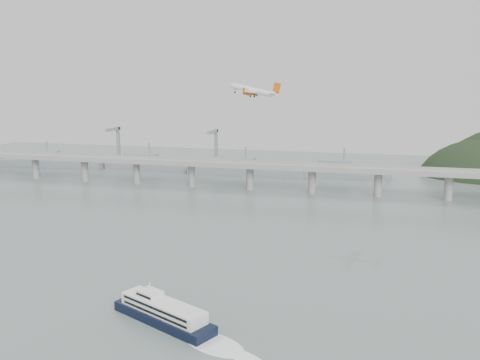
# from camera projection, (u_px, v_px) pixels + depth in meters

# --- Properties ---
(ground) EXTENTS (900.00, 900.00, 0.00)m
(ground) POSITION_uv_depth(u_px,v_px,m) (207.00, 287.00, 213.91)
(ground) COLOR slate
(ground) RESTS_ON ground
(bridge) EXTENTS (800.00, 22.00, 23.90)m
(bridge) POSITION_uv_depth(u_px,v_px,m) (285.00, 170.00, 400.96)
(bridge) COLOR gray
(bridge) RESTS_ON ground
(distant_fleet) EXTENTS (453.00, 60.90, 40.00)m
(distant_fleet) POSITION_uv_depth(u_px,v_px,m) (143.00, 164.00, 503.62)
(distant_fleet) COLOR slate
(distant_fleet) RESTS_ON ground
(ferry) EXTENTS (67.03, 36.19, 13.54)m
(ferry) POSITION_uv_depth(u_px,v_px,m) (163.00, 312.00, 181.75)
(ferry) COLOR black
(ferry) RESTS_ON ground
(airliner) EXTENTS (32.39, 29.78, 8.68)m
(airliner) POSITION_uv_depth(u_px,v_px,m) (253.00, 91.00, 279.80)
(airliner) COLOR white
(airliner) RESTS_ON ground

